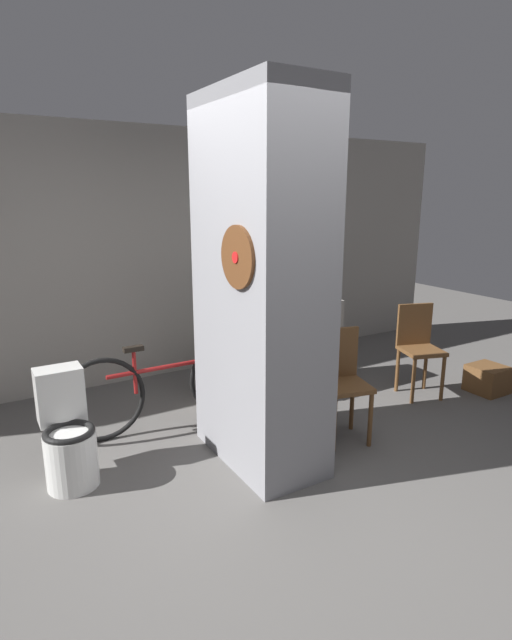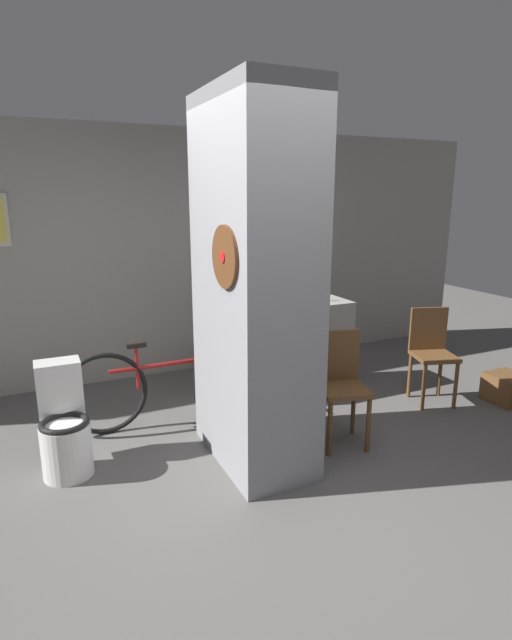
% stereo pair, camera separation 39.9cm
% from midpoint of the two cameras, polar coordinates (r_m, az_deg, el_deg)
% --- Properties ---
extents(ground_plane, '(14.00, 14.00, 0.00)m').
position_cam_midpoint_polar(ground_plane, '(3.49, 5.30, -19.50)').
color(ground_plane, '#5B5956').
extents(wall_back, '(8.00, 0.09, 2.60)m').
position_cam_midpoint_polar(wall_back, '(5.37, -8.58, 7.34)').
color(wall_back, gray).
rests_on(wall_back, ground_plane).
extents(pillar_center, '(0.60, 1.07, 2.60)m').
position_cam_midpoint_polar(pillar_center, '(3.48, 3.04, 3.74)').
color(pillar_center, gray).
rests_on(pillar_center, ground_plane).
extents(counter_shelf, '(1.34, 0.44, 0.90)m').
position_cam_midpoint_polar(counter_shelf, '(4.94, 5.60, -3.33)').
color(counter_shelf, gray).
rests_on(counter_shelf, ground_plane).
extents(toilet, '(0.34, 0.50, 0.77)m').
position_cam_midpoint_polar(toilet, '(3.78, -18.24, -11.64)').
color(toilet, silver).
rests_on(toilet, ground_plane).
extents(chair_near_pillar, '(0.44, 0.44, 0.89)m').
position_cam_midpoint_polar(chair_near_pillar, '(4.03, 12.49, -6.95)').
color(chair_near_pillar, brown).
rests_on(chair_near_pillar, ground_plane).
extents(chair_by_doorway, '(0.46, 0.46, 0.89)m').
position_cam_midpoint_polar(chair_by_doorway, '(5.05, 21.59, -3.27)').
color(chair_by_doorway, brown).
rests_on(chair_by_doorway, ground_plane).
extents(bicycle, '(1.80, 0.42, 0.75)m').
position_cam_midpoint_polar(bicycle, '(4.34, -7.10, -7.09)').
color(bicycle, black).
rests_on(bicycle, ground_plane).
extents(bottle_tall, '(0.06, 0.06, 0.31)m').
position_cam_midpoint_polar(bottle_tall, '(4.92, 7.39, 3.35)').
color(bottle_tall, '#19598C').
rests_on(bottle_tall, counter_shelf).
extents(floor_crate, '(0.34, 0.34, 0.27)m').
position_cam_midpoint_polar(floor_crate, '(5.44, 28.66, -6.88)').
color(floor_crate, brown).
rests_on(floor_crate, ground_plane).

